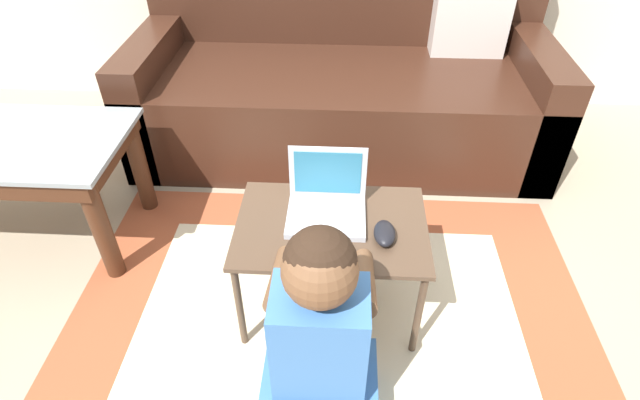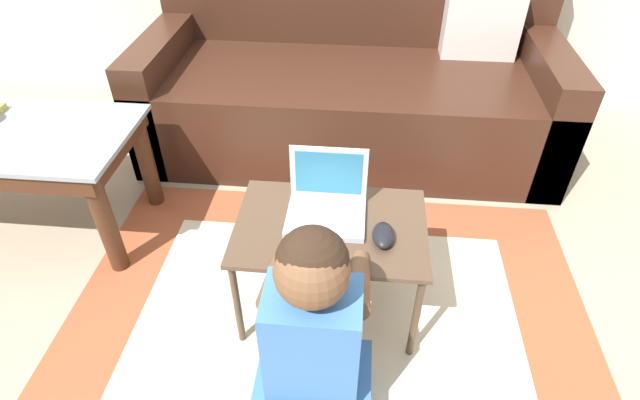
{
  "view_description": "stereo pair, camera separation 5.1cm",
  "coord_description": "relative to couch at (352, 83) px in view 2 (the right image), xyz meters",
  "views": [
    {
      "loc": [
        0.11,
        -1.05,
        1.47
      ],
      "look_at": [
        0.04,
        0.19,
        0.45
      ],
      "focal_mm": 28.0,
      "sensor_mm": 36.0,
      "label": 1
    },
    {
      "loc": [
        0.16,
        -1.05,
        1.47
      ],
      "look_at": [
        0.04,
        0.19,
        0.45
      ],
      "focal_mm": 28.0,
      "sensor_mm": 36.0,
      "label": 2
    }
  ],
  "objects": [
    {
      "name": "ground_plane",
      "position": [
        -0.09,
        -1.32,
        -0.31
      ],
      "size": [
        16.0,
        16.0,
        0.0
      ],
      "primitive_type": "plane",
      "color": "gray"
    },
    {
      "name": "area_rug",
      "position": [
        -0.02,
        -1.38,
        -0.31
      ],
      "size": [
        1.87,
        1.65,
        0.01
      ],
      "color": "#9E4C2D",
      "rests_on": "ground_plane"
    },
    {
      "name": "couch",
      "position": [
        0.0,
        0.0,
        0.0
      ],
      "size": [
        2.01,
        0.9,
        0.94
      ],
      "color": "#381E14",
      "rests_on": "ground_plane"
    },
    {
      "name": "laptop_desk",
      "position": [
        -0.02,
        -1.18,
        0.04
      ],
      "size": [
        0.62,
        0.42,
        0.39
      ],
      "color": "#4C3828",
      "rests_on": "ground_plane"
    },
    {
      "name": "laptop",
      "position": [
        -0.03,
        -1.13,
        0.11
      ],
      "size": [
        0.25,
        0.2,
        0.21
      ],
      "color": "#B7BCC6",
      "rests_on": "laptop_desk"
    },
    {
      "name": "computer_mouse",
      "position": [
        0.15,
        -1.24,
        0.1
      ],
      "size": [
        0.07,
        0.12,
        0.04
      ],
      "color": "black",
      "rests_on": "laptop_desk"
    },
    {
      "name": "person_seated",
      "position": [
        -0.03,
        -1.58,
        0.01
      ],
      "size": [
        0.33,
        0.42,
        0.71
      ],
      "color": "#3D70B2",
      "rests_on": "ground_plane"
    }
  ]
}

